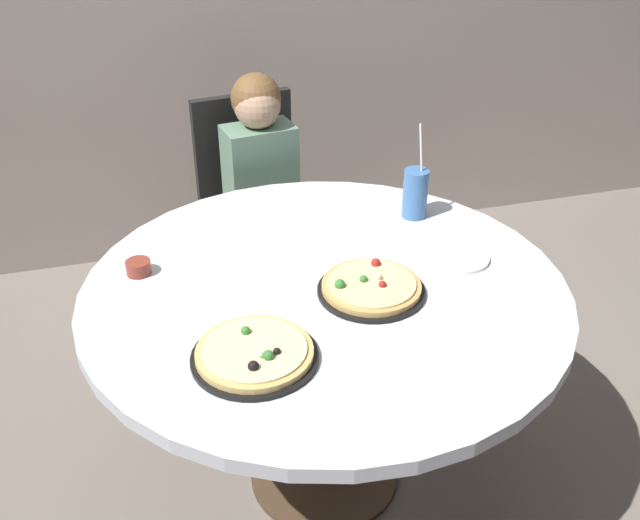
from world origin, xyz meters
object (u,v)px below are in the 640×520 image
Objects in this scene: dining_table at (325,310)px; plate_small at (458,257)px; sauce_bowl at (138,267)px; chair_wooden at (254,202)px; diner_child at (269,232)px; soda_cup at (415,193)px; pizza_cheese at (255,354)px; pizza_veggie at (371,288)px.

plate_small is (0.41, 0.03, 0.09)m from dining_table.
plate_small is at bearing -10.84° from sauce_bowl.
chair_wooden is 5.28× the size of plate_small.
diner_child reaches higher than soda_cup.
diner_child is 3.53× the size of pizza_cheese.
plate_small is at bearing 3.59° from dining_table.
chair_wooden is at bearing 90.74° from dining_table.
chair_wooden is 1.30m from pizza_cheese.
diner_child is 1.14m from pizza_cheese.
chair_wooden is (-0.01, 0.99, -0.14)m from dining_table.
pizza_cheese is at bearing -100.76° from chair_wooden.
diner_child is at bearing -82.63° from chair_wooden.
pizza_veggie is at bearing 28.37° from pizza_cheese.
diner_child is 6.01× the size of plate_small.
soda_cup is (0.64, 0.58, 0.06)m from pizza_cheese.
dining_table is at bearing -141.28° from soda_cup.
pizza_veggie is (0.12, -1.06, 0.24)m from chair_wooden.
pizza_cheese is (-0.26, -1.07, 0.28)m from diner_child.
dining_table is 1.42× the size of chair_wooden.
diner_child is at bearing 117.35° from plate_small.
diner_child is 3.68× the size of pizza_veggie.
pizza_veggie is 0.41m from pizza_cheese.
dining_table is at bearing 46.79° from pizza_cheese.
dining_table is at bearing -176.41° from plate_small.
soda_cup is at bearing 38.72° from dining_table.
pizza_veggie is 0.96× the size of soda_cup.
pizza_cheese is 1.70× the size of plate_small.
chair_wooden reaches higher than pizza_veggie.
chair_wooden is 1.08m from plate_small.
sauce_bowl is 0.39× the size of plate_small.
pizza_cheese reaches higher than dining_table.
chair_wooden reaches higher than plate_small.
diner_child is at bearing 127.69° from soda_cup.
diner_child is 15.46× the size of sauce_bowl.
dining_table is at bearing -22.12° from sauce_bowl.
dining_table is 1.00m from chair_wooden.
chair_wooden is 13.57× the size of sauce_bowl.
pizza_veggie is (0.10, -0.88, 0.28)m from diner_child.
sauce_bowl is (-0.50, -0.61, 0.29)m from diner_child.
diner_child is 0.93m from pizza_veggie.
sauce_bowl is (-0.88, -0.11, -0.06)m from soda_cup.
pizza_veggie is at bearing -162.04° from plate_small.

